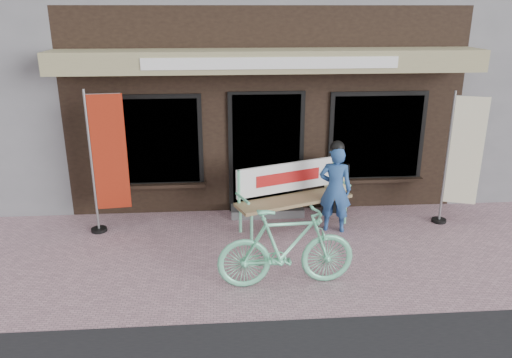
{
  "coord_description": "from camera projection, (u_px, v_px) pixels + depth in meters",
  "views": [
    {
      "loc": [
        -0.84,
        -6.57,
        3.57
      ],
      "look_at": [
        -0.28,
        0.7,
        1.05
      ],
      "focal_mm": 35.0,
      "sensor_mm": 36.0,
      "label": 1
    }
  ],
  "objects": [
    {
      "name": "nobori_cream",
      "position": [
        462.0,
        158.0,
        8.31
      ],
      "size": [
        0.68,
        0.36,
        2.3
      ],
      "rotation": [
        0.0,
        0.0,
        -0.34
      ],
      "color": "gray",
      "rests_on": "ground"
    },
    {
      "name": "storefront",
      "position": [
        254.0,
        34.0,
        11.12
      ],
      "size": [
        7.0,
        6.77,
        6.0
      ],
      "color": "black",
      "rests_on": "ground"
    },
    {
      "name": "menu_stand",
      "position": [
        335.0,
        188.0,
        9.0
      ],
      "size": [
        0.47,
        0.17,
        0.93
      ],
      "rotation": [
        0.0,
        0.0,
        -0.16
      ],
      "color": "black",
      "rests_on": "ground"
    },
    {
      "name": "ground",
      "position": [
        278.0,
        260.0,
        7.42
      ],
      "size": [
        70.0,
        70.0,
        0.0
      ],
      "primitive_type": "plane",
      "color": "#B78C97",
      "rests_on": "ground"
    },
    {
      "name": "bicycle",
      "position": [
        286.0,
        248.0,
        6.6
      ],
      "size": [
        1.87,
        0.62,
        1.11
      ],
      "primitive_type": "imported",
      "rotation": [
        0.0,
        0.0,
        1.62
      ],
      "color": "#71DEAA",
      "rests_on": "ground"
    },
    {
      "name": "bench",
      "position": [
        291.0,
        191.0,
        8.42
      ],
      "size": [
        2.05,
        1.18,
        1.09
      ],
      "rotation": [
        0.0,
        0.0,
        0.36
      ],
      "color": "#71DEAA",
      "rests_on": "ground"
    },
    {
      "name": "nobori_red",
      "position": [
        107.0,
        160.0,
        8.03
      ],
      "size": [
        0.71,
        0.29,
        2.38
      ],
      "rotation": [
        0.0,
        0.0,
        0.11
      ],
      "color": "gray",
      "rests_on": "ground"
    },
    {
      "name": "person",
      "position": [
        335.0,
        187.0,
        8.19
      ],
      "size": [
        0.61,
        0.48,
        1.56
      ],
      "rotation": [
        0.0,
        0.0,
        -0.27
      ],
      "color": "#284D8A",
      "rests_on": "ground"
    }
  ]
}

